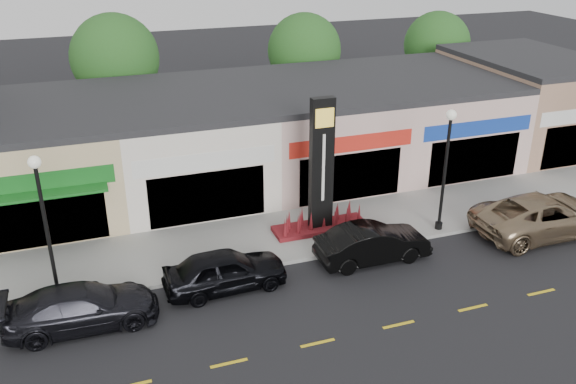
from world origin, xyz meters
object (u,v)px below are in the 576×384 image
lamp_east_near (446,159)px  car_black_sedan (225,270)px  car_black_conv (373,243)px  car_gold_suv (543,215)px  lamp_west_near (44,214)px  pylon_sign (321,185)px  car_dark_sedan (81,307)px

lamp_east_near → car_black_sedan: (-10.04, -1.31, -2.69)m
car_black_conv → car_gold_suv: size_ratio=0.74×
car_black_sedan → lamp_west_near: bearing=75.4°
pylon_sign → car_black_sedan: bearing=-149.2°
car_black_sedan → car_gold_suv: (14.23, -0.32, 0.10)m
lamp_west_near → car_gold_suv: size_ratio=0.86×
lamp_east_near → pylon_sign: bearing=161.3°
pylon_sign → car_black_conv: size_ratio=1.29×
lamp_west_near → car_black_conv: lamp_west_near is taller
pylon_sign → car_dark_sedan: 10.94m
pylon_sign → car_black_conv: bearing=-69.8°
car_dark_sedan → car_gold_suv: bearing=-88.9°
car_black_sedan → car_black_conv: bearing=-91.7°
lamp_west_near → car_dark_sedan: 3.44m
lamp_west_near → pylon_sign: bearing=8.8°
lamp_west_near → car_black_sedan: size_ratio=1.19×
pylon_sign → car_gold_suv: (9.19, -3.33, -1.39)m
pylon_sign → car_gold_suv: size_ratio=0.95×
pylon_sign → car_dark_sedan: bearing=-160.4°
lamp_west_near → car_dark_sedan: (0.79, -1.94, -2.73)m
lamp_east_near → pylon_sign: pylon_sign is taller
car_black_conv → lamp_east_near: bearing=-72.2°
pylon_sign → car_gold_suv: bearing=-19.9°
lamp_west_near → pylon_sign: pylon_sign is taller
car_black_conv → car_gold_suv: (8.10, -0.37, 0.11)m
lamp_east_near → pylon_sign: (-5.00, 1.70, -1.20)m
lamp_east_near → car_black_sedan: bearing=-172.6°
lamp_west_near → car_black_sedan: bearing=-12.4°
car_black_sedan → car_black_conv: car_black_sedan is taller
car_gold_suv → car_black_sedan: bearing=88.7°
car_black_sedan → car_gold_suv: car_gold_suv is taller
lamp_east_near → car_dark_sedan: 15.57m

